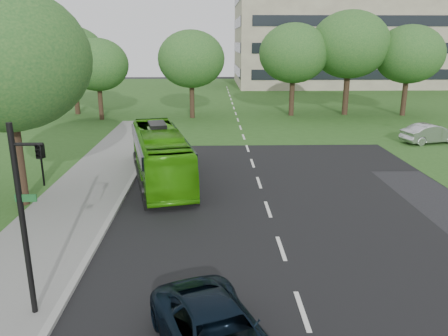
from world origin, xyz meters
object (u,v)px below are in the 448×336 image
at_px(tree_side_near, 4,60).
at_px(sedan, 431,134).
at_px(tree_park_f, 72,55).
at_px(tree_park_c, 294,53).
at_px(tree_park_e, 409,54).
at_px(traffic_light, 28,209).
at_px(bus, 160,155).
at_px(tree_park_a, 98,65).
at_px(tree_park_b, 191,59).
at_px(tree_park_d, 350,45).
at_px(office_building, 354,11).

bearing_deg(tree_side_near, sedan, 25.54).
distance_m(tree_park_f, sedan, 34.92).
bearing_deg(tree_park_f, tree_side_near, -78.97).
bearing_deg(tree_park_c, tree_side_near, -124.42).
height_order(tree_park_c, tree_park_e, tree_park_c).
relative_size(tree_park_c, traffic_light, 1.67).
relative_size(tree_park_f, bus, 0.88).
distance_m(sedan, traffic_light, 30.63).
height_order(tree_park_c, tree_park_f, tree_park_c).
xyz_separation_m(tree_park_a, tree_park_f, (-3.39, 3.48, 0.82)).
xyz_separation_m(tree_park_b, tree_park_f, (-12.42, 2.67, 0.32)).
height_order(tree_park_a, bus, tree_park_a).
xyz_separation_m(tree_park_a, tree_park_d, (25.21, 2.39, 1.85)).
bearing_deg(tree_park_c, office_building, 64.12).
bearing_deg(traffic_light, office_building, 87.39).
height_order(bus, traffic_light, traffic_light).
height_order(tree_park_f, traffic_light, tree_park_f).
distance_m(tree_park_c, sedan, 16.60).
bearing_deg(bus, tree_park_e, 30.26).
bearing_deg(tree_park_e, tree_side_near, -139.22).
height_order(tree_park_c, tree_side_near, tree_side_near).
xyz_separation_m(tree_park_b, bus, (-0.91, -20.69, -4.41)).
distance_m(tree_park_c, bus, 25.06).
bearing_deg(tree_park_b, office_building, 52.43).
height_order(tree_park_d, tree_park_f, tree_park_d).
xyz_separation_m(tree_park_b, traffic_light, (-2.93, -33.45, -2.55)).
relative_size(office_building, tree_park_c, 4.28).
distance_m(tree_park_b, sedan, 22.88).
bearing_deg(bus, office_building, 50.75).
relative_size(tree_park_b, tree_side_near, 0.87).
bearing_deg(tree_park_d, tree_park_a, -174.58).
distance_m(tree_park_f, traffic_light, 37.46).
bearing_deg(tree_park_a, bus, -67.80).
relative_size(tree_park_b, sedan, 1.92).
xyz_separation_m(tree_park_c, tree_side_near, (-17.50, -25.55, 0.44)).
xyz_separation_m(tree_park_a, tree_park_c, (19.39, 1.95, 1.00)).
distance_m(tree_side_near, sedan, 29.37).
relative_size(tree_park_d, traffic_light, 1.89).
height_order(tree_park_b, tree_park_f, tree_park_f).
height_order(tree_park_a, tree_side_near, tree_side_near).
bearing_deg(tree_park_a, tree_park_e, 3.06).
relative_size(tree_side_near, sedan, 2.22).
xyz_separation_m(tree_park_c, sedan, (8.43, -13.15, -5.61)).
xyz_separation_m(tree_park_a, tree_side_near, (1.88, -23.59, 1.44)).
xyz_separation_m(tree_park_a, bus, (8.11, -19.88, -3.92)).
xyz_separation_m(bus, sedan, (19.71, 8.68, -0.69)).
bearing_deg(tree_park_a, tree_park_c, 5.75).
bearing_deg(tree_park_d, tree_side_near, -131.91).
bearing_deg(traffic_light, tree_park_d, 82.23).
bearing_deg(tree_park_a, tree_park_b, 5.11).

